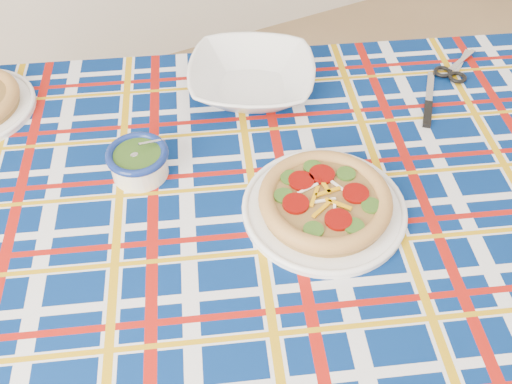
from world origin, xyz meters
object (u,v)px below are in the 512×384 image
dining_table (223,229)px  main_focaccia_plate (325,200)px  serving_bowl (252,79)px  pesto_bowl (138,160)px

dining_table → main_focaccia_plate: size_ratio=5.82×
dining_table → serving_bowl: bearing=74.4°
main_focaccia_plate → pesto_bowl: (-0.28, 0.26, 0.01)m
dining_table → pesto_bowl: pesto_bowl is taller
main_focaccia_plate → pesto_bowl: bearing=137.5°
dining_table → pesto_bowl: size_ratio=15.04×
main_focaccia_plate → pesto_bowl: pesto_bowl is taller
dining_table → pesto_bowl: bearing=147.3°
serving_bowl → main_focaccia_plate: bearing=-96.2°
dining_table → main_focaccia_plate: main_focaccia_plate is taller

